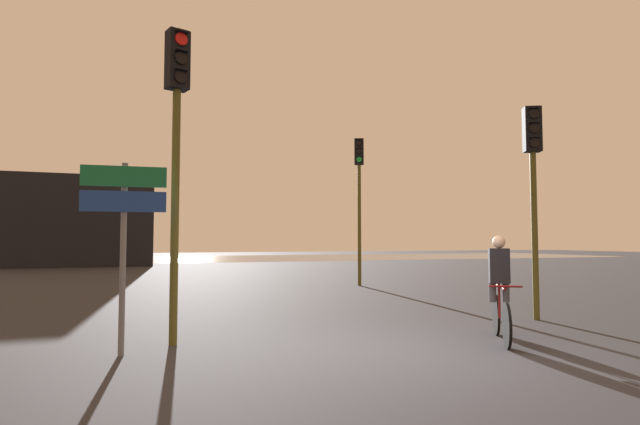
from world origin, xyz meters
The scene contains 8 objects.
ground_plane centered at (0.00, 0.00, 0.00)m, with size 120.00×120.00×0.00m, color #28282D.
water_strip centered at (0.00, 37.32, 0.00)m, with size 80.00×16.00×0.01m, color slate.
distant_building centered at (-8.61, 27.32, 2.69)m, with size 11.26×4.00×5.38m, color black.
traffic_light_near_right centered at (3.87, 1.83, 2.93)m, with size 0.39×0.41×4.20m.
traffic_light_near_left centered at (-2.94, 1.69, 3.27)m, with size 0.38×0.40×4.73m.
traffic_light_far_right centered at (3.56, 9.69, 3.49)m, with size 0.39×0.41×5.07m.
direction_sign_post centered at (-3.64, 1.19, 1.79)m, with size 1.10×0.15×2.60m.
cyclist centered at (1.85, 0.38, 0.82)m, with size 0.91×1.49×1.62m.
Camera 1 is at (-3.33, -6.05, 1.54)m, focal length 28.00 mm.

